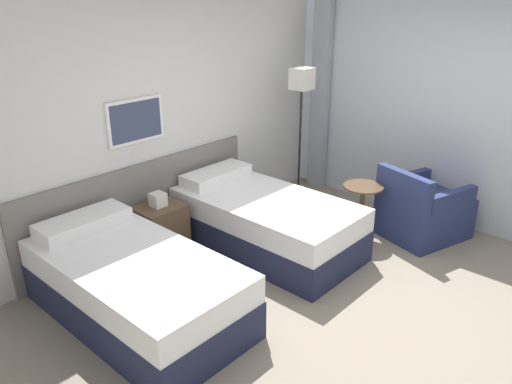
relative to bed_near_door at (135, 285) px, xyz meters
name	(u,v)px	position (x,y,z in m)	size (l,w,h in m)	color
ground_plane	(358,301)	(1.43, -1.29, -0.30)	(16.00, 16.00, 0.00)	slate
wall_headboard	(178,117)	(1.39, 1.04, 1.00)	(10.00, 0.10, 2.70)	silver
wall_window	(473,111)	(3.61, -1.28, 1.04)	(0.21, 4.80, 2.70)	white
bed_near_door	(135,285)	(0.00, 0.00, 0.00)	(1.02, 1.97, 0.70)	#1E233D
bed_near_window	(265,222)	(1.65, 0.00, 0.00)	(1.02, 1.97, 0.70)	#1E233D
nightstand	(160,229)	(0.82, 0.73, -0.02)	(0.47, 0.41, 0.67)	brown
floor_lamp	(302,91)	(2.88, 0.51, 1.14)	(0.24, 0.24, 1.71)	black
side_table	(362,201)	(2.54, -0.62, 0.13)	(0.43, 0.43, 0.61)	brown
armchair	(422,212)	(3.01, -1.12, -0.01)	(1.02, 0.93, 0.82)	navy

